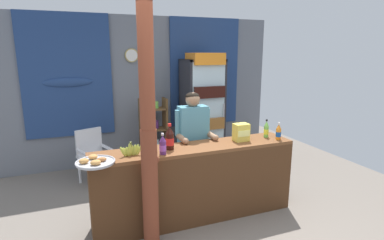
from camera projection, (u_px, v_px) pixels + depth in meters
ground_plane at (173, 196)px, 4.45m from camera, size 7.23×7.23×0.00m
back_wall_curtained at (143, 88)px, 5.71m from camera, size 5.06×0.22×2.68m
stall_counter at (198, 178)px, 3.70m from camera, size 2.51×0.47×0.93m
timber_post at (148, 135)px, 3.07m from camera, size 0.19×0.17×2.59m
drink_fridge at (203, 105)px, 5.57m from camera, size 0.68×0.67×2.03m
bottle_shelf_rack at (154, 131)px, 5.55m from camera, size 0.48×0.28×1.24m
plastic_lawn_chair at (93, 153)px, 4.84m from camera, size 0.56×0.56×0.86m
shopkeeper at (193, 135)px, 4.10m from camera, size 0.49×0.42×1.53m
soda_bottle_cola at (170, 138)px, 3.57m from camera, size 0.10×0.10×0.31m
soda_bottle_iced_tea at (148, 144)px, 3.51m from camera, size 0.08×0.08×0.22m
soda_bottle_grape_soda at (163, 145)px, 3.40m from camera, size 0.08×0.08×0.24m
soda_bottle_lime_soda at (266, 130)px, 4.09m from camera, size 0.06×0.06×0.24m
soda_bottle_orange_soda at (278, 132)px, 3.98m from camera, size 0.07×0.07×0.23m
snack_box_instant_noodle at (241, 132)px, 3.92m from camera, size 0.19×0.14×0.22m
pastry_tray at (95, 162)px, 3.13m from camera, size 0.40×0.40×0.07m
banana_bunch at (131, 151)px, 3.37m from camera, size 0.26×0.06×0.16m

